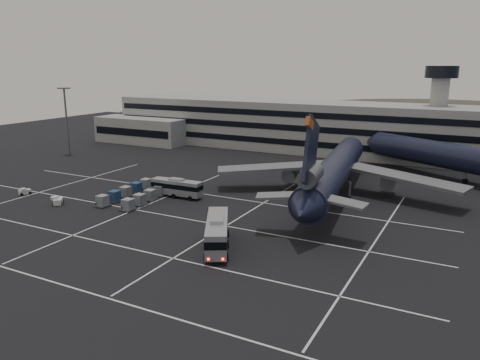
% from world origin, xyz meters
% --- Properties ---
extents(ground, '(260.00, 260.00, 0.00)m').
position_xyz_m(ground, '(0.00, 0.00, 0.00)').
color(ground, black).
rests_on(ground, ground).
extents(lane_markings, '(90.00, 55.62, 0.01)m').
position_xyz_m(lane_markings, '(0.95, 0.72, 0.01)').
color(lane_markings, silver).
rests_on(lane_markings, ground).
extents(terminal, '(125.00, 26.00, 24.00)m').
position_xyz_m(terminal, '(-2.95, 71.14, 6.93)').
color(terminal, gray).
rests_on(terminal, ground).
extents(hills, '(352.00, 180.00, 44.00)m').
position_xyz_m(hills, '(17.99, 170.00, -12.07)').
color(hills, '#38332B').
rests_on(hills, ground).
extents(lightpole_left, '(2.40, 2.40, 18.28)m').
position_xyz_m(lightpole_left, '(-55.00, 35.00, 11.82)').
color(lightpole_left, slate).
rests_on(lightpole_left, ground).
extents(trijet_main, '(47.05, 57.65, 18.08)m').
position_xyz_m(trijet_main, '(22.13, 27.08, 5.25)').
color(trijet_main, black).
rests_on(trijet_main, ground).
extents(trijet_far, '(52.27, 35.58, 18.08)m').
position_xyz_m(trijet_far, '(44.48, 49.87, 5.43)').
color(trijet_far, black).
rests_on(trijet_far, ground).
extents(bus_near, '(8.39, 12.23, 4.37)m').
position_xyz_m(bus_near, '(15.27, -4.23, 2.39)').
color(bus_near, '#94959B').
rests_on(bus_near, ground).
extents(bus_far, '(10.26, 2.91, 3.59)m').
position_xyz_m(bus_far, '(-4.18, 13.98, 1.96)').
color(bus_far, '#94959B').
rests_on(bus_far, ground).
extents(tug_a, '(1.96, 2.40, 1.34)m').
position_xyz_m(tug_a, '(-31.20, 1.70, 0.60)').
color(tug_a, silver).
rests_on(tug_a, ground).
extents(tug_b, '(2.64, 2.78, 1.55)m').
position_xyz_m(tug_b, '(-20.14, 0.03, 0.69)').
color(tug_b, silver).
rests_on(tug_b, ground).
extents(uld_cluster, '(8.65, 15.77, 2.04)m').
position_xyz_m(uld_cluster, '(-10.22, 8.85, 1.00)').
color(uld_cluster, '#2D2D30').
rests_on(uld_cluster, ground).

